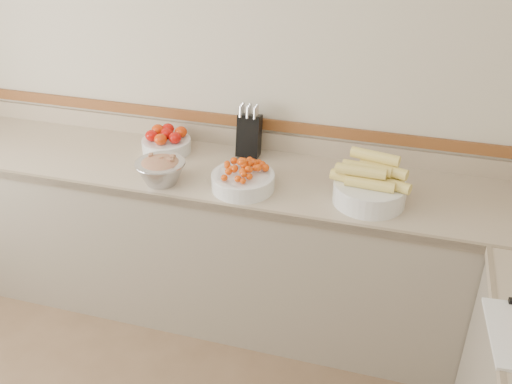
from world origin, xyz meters
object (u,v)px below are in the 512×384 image
(tomato_bowl, at_px, (166,142))
(cherry_tomato_bowl, at_px, (243,179))
(rhubarb_bowl, at_px, (161,170))
(knife_block, at_px, (249,134))
(corn_bowl, at_px, (370,186))

(tomato_bowl, xyz_separation_m, cherry_tomato_bowl, (0.53, -0.28, -0.00))
(tomato_bowl, xyz_separation_m, rhubarb_bowl, (0.12, -0.34, 0.02))
(knife_block, xyz_separation_m, tomato_bowl, (-0.45, -0.09, -0.06))
(tomato_bowl, distance_m, cherry_tomato_bowl, 0.60)
(rhubarb_bowl, bearing_deg, corn_bowl, 5.57)
(tomato_bowl, distance_m, rhubarb_bowl, 0.36)
(knife_block, bearing_deg, corn_bowl, -25.54)
(cherry_tomato_bowl, xyz_separation_m, rhubarb_bowl, (-0.41, -0.05, 0.02))
(cherry_tomato_bowl, height_order, rhubarb_bowl, cherry_tomato_bowl)
(knife_block, xyz_separation_m, cherry_tomato_bowl, (0.08, -0.37, -0.06))
(cherry_tomato_bowl, bearing_deg, tomato_bowl, 151.89)
(cherry_tomato_bowl, xyz_separation_m, corn_bowl, (0.60, 0.04, 0.03))
(rhubarb_bowl, bearing_deg, cherry_tomato_bowl, 7.56)
(tomato_bowl, height_order, corn_bowl, corn_bowl)
(cherry_tomato_bowl, distance_m, rhubarb_bowl, 0.41)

